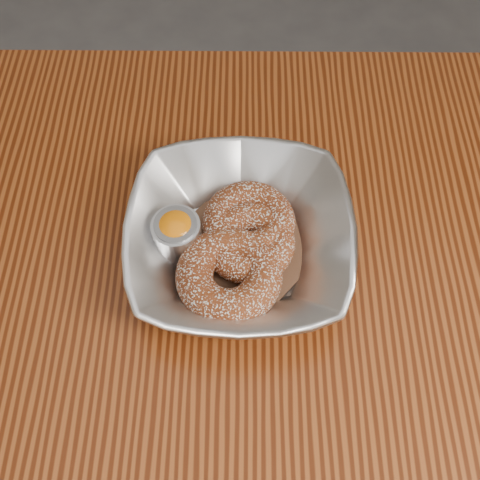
{
  "coord_description": "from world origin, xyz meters",
  "views": [
    {
      "loc": [
        -0.11,
        -0.23,
        1.31
      ],
      "look_at": [
        -0.11,
        0.07,
        0.78
      ],
      "focal_mm": 42.0,
      "sensor_mm": 36.0,
      "label": 1
    }
  ],
  "objects_px": {
    "ramekin": "(177,234)",
    "table": "(333,345)",
    "donut_front": "(229,276)",
    "donut_extra": "(249,243)",
    "donut_back": "(249,222)",
    "serving_bowl": "(240,240)"
  },
  "relations": [
    {
      "from": "donut_back",
      "to": "ramekin",
      "type": "bearing_deg",
      "value": -165.75
    },
    {
      "from": "serving_bowl",
      "to": "donut_extra",
      "type": "relative_size",
      "value": 2.46
    },
    {
      "from": "table",
      "to": "donut_extra",
      "type": "relative_size",
      "value": 12.03
    },
    {
      "from": "serving_bowl",
      "to": "ramekin",
      "type": "xyz_separation_m",
      "value": [
        -0.07,
        0.0,
        0.0
      ]
    },
    {
      "from": "serving_bowl",
      "to": "donut_back",
      "type": "relative_size",
      "value": 2.37
    },
    {
      "from": "donut_back",
      "to": "donut_extra",
      "type": "distance_m",
      "value": 0.03
    },
    {
      "from": "donut_front",
      "to": "ramekin",
      "type": "bearing_deg",
      "value": 140.19
    },
    {
      "from": "table",
      "to": "serving_bowl",
      "type": "relative_size",
      "value": 4.9
    },
    {
      "from": "donut_extra",
      "to": "ramekin",
      "type": "relative_size",
      "value": 1.89
    },
    {
      "from": "table",
      "to": "donut_front",
      "type": "height_order",
      "value": "donut_front"
    },
    {
      "from": "table",
      "to": "donut_back",
      "type": "relative_size",
      "value": 11.6
    },
    {
      "from": "donut_front",
      "to": "donut_extra",
      "type": "bearing_deg",
      "value": 62.55
    },
    {
      "from": "table",
      "to": "donut_front",
      "type": "distance_m",
      "value": 0.18
    },
    {
      "from": "serving_bowl",
      "to": "donut_back",
      "type": "bearing_deg",
      "value": 68.65
    },
    {
      "from": "serving_bowl",
      "to": "donut_front",
      "type": "height_order",
      "value": "serving_bowl"
    },
    {
      "from": "donut_front",
      "to": "donut_extra",
      "type": "relative_size",
      "value": 1.13
    },
    {
      "from": "serving_bowl",
      "to": "donut_front",
      "type": "distance_m",
      "value": 0.04
    },
    {
      "from": "ramekin",
      "to": "donut_front",
      "type": "bearing_deg",
      "value": -39.81
    },
    {
      "from": "donut_front",
      "to": "donut_extra",
      "type": "height_order",
      "value": "donut_front"
    },
    {
      "from": "table",
      "to": "serving_bowl",
      "type": "bearing_deg",
      "value": 147.63
    },
    {
      "from": "table",
      "to": "serving_bowl",
      "type": "xyz_separation_m",
      "value": [
        -0.11,
        0.07,
        0.13
      ]
    },
    {
      "from": "ramekin",
      "to": "table",
      "type": "bearing_deg",
      "value": -22.88
    }
  ]
}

